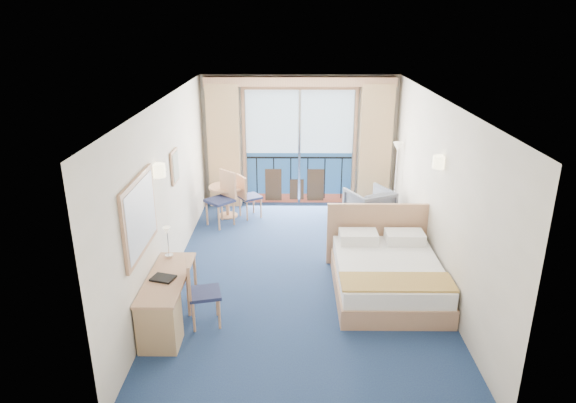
{
  "coord_description": "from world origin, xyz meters",
  "views": [
    {
      "loc": [
        -0.14,
        -7.19,
        3.82
      ],
      "look_at": [
        -0.21,
        0.2,
        1.12
      ],
      "focal_mm": 32.0,
      "sensor_mm": 36.0,
      "label": 1
    }
  ],
  "objects_px": {
    "desk": "(161,314)",
    "table_chair_a": "(247,194)",
    "armchair": "(369,207)",
    "table_chair_b": "(223,195)",
    "bed": "(387,273)",
    "round_table": "(227,193)",
    "nightstand": "(405,236)",
    "floor_lamp": "(397,161)",
    "desk_chair": "(198,289)"
  },
  "relations": [
    {
      "from": "floor_lamp",
      "to": "table_chair_a",
      "type": "bearing_deg",
      "value": -178.28
    },
    {
      "from": "bed",
      "to": "nightstand",
      "type": "distance_m",
      "value": 1.43
    },
    {
      "from": "nightstand",
      "to": "armchair",
      "type": "xyz_separation_m",
      "value": [
        -0.43,
        1.25,
        0.07
      ]
    },
    {
      "from": "floor_lamp",
      "to": "table_chair_a",
      "type": "xyz_separation_m",
      "value": [
        -2.93,
        -0.09,
        -0.65
      ]
    },
    {
      "from": "bed",
      "to": "table_chair_a",
      "type": "distance_m",
      "value": 3.68
    },
    {
      "from": "armchair",
      "to": "desk",
      "type": "relative_size",
      "value": 0.54
    },
    {
      "from": "round_table",
      "to": "table_chair_a",
      "type": "relative_size",
      "value": 0.8
    },
    {
      "from": "armchair",
      "to": "round_table",
      "type": "relative_size",
      "value": 1.1
    },
    {
      "from": "table_chair_a",
      "to": "desk_chair",
      "type": "bearing_deg",
      "value": 143.04
    },
    {
      "from": "nightstand",
      "to": "bed",
      "type": "bearing_deg",
      "value": -111.79
    },
    {
      "from": "nightstand",
      "to": "table_chair_b",
      "type": "height_order",
      "value": "table_chair_b"
    },
    {
      "from": "desk_chair",
      "to": "round_table",
      "type": "bearing_deg",
      "value": -11.97
    },
    {
      "from": "desk_chair",
      "to": "table_chair_a",
      "type": "relative_size",
      "value": 1.05
    },
    {
      "from": "round_table",
      "to": "table_chair_b",
      "type": "relative_size",
      "value": 0.68
    },
    {
      "from": "floor_lamp",
      "to": "bed",
      "type": "bearing_deg",
      "value": -102.33
    },
    {
      "from": "bed",
      "to": "desk",
      "type": "bearing_deg",
      "value": -157.34
    },
    {
      "from": "desk",
      "to": "table_chair_b",
      "type": "bearing_deg",
      "value": 85.75
    },
    {
      "from": "bed",
      "to": "armchair",
      "type": "height_order",
      "value": "bed"
    },
    {
      "from": "nightstand",
      "to": "armchair",
      "type": "relative_size",
      "value": 0.74
    },
    {
      "from": "nightstand",
      "to": "round_table",
      "type": "bearing_deg",
      "value": 153.03
    },
    {
      "from": "bed",
      "to": "desk_chair",
      "type": "bearing_deg",
      "value": -161.18
    },
    {
      "from": "nightstand",
      "to": "desk",
      "type": "xyz_separation_m",
      "value": [
        -3.5,
        -2.57,
        0.09
      ]
    },
    {
      "from": "table_chair_a",
      "to": "table_chair_b",
      "type": "xyz_separation_m",
      "value": [
        -0.41,
        -0.32,
        0.09
      ]
    },
    {
      "from": "nightstand",
      "to": "floor_lamp",
      "type": "bearing_deg",
      "value": 85.86
    },
    {
      "from": "armchair",
      "to": "desk",
      "type": "bearing_deg",
      "value": 25.09
    },
    {
      "from": "table_chair_b",
      "to": "floor_lamp",
      "type": "bearing_deg",
      "value": 50.65
    },
    {
      "from": "desk",
      "to": "table_chair_a",
      "type": "xyz_separation_m",
      "value": [
        0.7,
        4.12,
        0.12
      ]
    },
    {
      "from": "floor_lamp",
      "to": "desk",
      "type": "distance_m",
      "value": 5.61
    },
    {
      "from": "bed",
      "to": "floor_lamp",
      "type": "height_order",
      "value": "floor_lamp"
    },
    {
      "from": "armchair",
      "to": "floor_lamp",
      "type": "xyz_separation_m",
      "value": [
        0.55,
        0.39,
        0.8
      ]
    },
    {
      "from": "bed",
      "to": "round_table",
      "type": "bearing_deg",
      "value": 132.11
    },
    {
      "from": "armchair",
      "to": "round_table",
      "type": "xyz_separation_m",
      "value": [
        -2.77,
        0.38,
        0.13
      ]
    },
    {
      "from": "armchair",
      "to": "round_table",
      "type": "bearing_deg",
      "value": -33.85
    },
    {
      "from": "table_chair_a",
      "to": "table_chair_b",
      "type": "relative_size",
      "value": 0.85
    },
    {
      "from": "floor_lamp",
      "to": "table_chair_a",
      "type": "distance_m",
      "value": 3.0
    },
    {
      "from": "floor_lamp",
      "to": "desk",
      "type": "xyz_separation_m",
      "value": [
        -3.62,
        -4.21,
        -0.78
      ]
    },
    {
      "from": "round_table",
      "to": "table_chair_a",
      "type": "height_order",
      "value": "table_chair_a"
    },
    {
      "from": "desk",
      "to": "table_chair_a",
      "type": "distance_m",
      "value": 4.18
    },
    {
      "from": "floor_lamp",
      "to": "table_chair_b",
      "type": "relative_size",
      "value": 1.46
    },
    {
      "from": "armchair",
      "to": "desk",
      "type": "distance_m",
      "value": 4.9
    },
    {
      "from": "bed",
      "to": "desk_chair",
      "type": "height_order",
      "value": "bed"
    },
    {
      "from": "nightstand",
      "to": "table_chair_b",
      "type": "xyz_separation_m",
      "value": [
        -3.22,
        1.23,
        0.3
      ]
    },
    {
      "from": "round_table",
      "to": "table_chair_b",
      "type": "bearing_deg",
      "value": -92.9
    },
    {
      "from": "armchair",
      "to": "desk_chair",
      "type": "relative_size",
      "value": 0.84
    },
    {
      "from": "desk",
      "to": "table_chair_b",
      "type": "relative_size",
      "value": 1.39
    },
    {
      "from": "nightstand",
      "to": "table_chair_a",
      "type": "bearing_deg",
      "value": 151.0
    },
    {
      "from": "bed",
      "to": "table_chair_b",
      "type": "xyz_separation_m",
      "value": [
        -2.69,
        2.56,
        0.3
      ]
    },
    {
      "from": "bed",
      "to": "desk",
      "type": "height_order",
      "value": "bed"
    },
    {
      "from": "armchair",
      "to": "table_chair_b",
      "type": "distance_m",
      "value": 2.8
    },
    {
      "from": "desk_chair",
      "to": "table_chair_a",
      "type": "height_order",
      "value": "desk_chair"
    }
  ]
}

